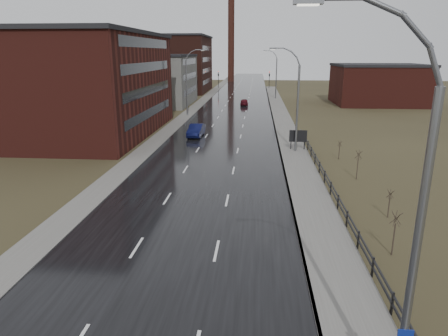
% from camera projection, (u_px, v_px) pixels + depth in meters
% --- Properties ---
extents(road, '(14.00, 300.00, 0.06)m').
position_uv_depth(road, '(231.00, 118.00, 68.61)').
color(road, black).
rests_on(road, ground).
extents(sidewalk_right, '(3.20, 180.00, 0.18)m').
position_uv_depth(sidewalk_right, '(294.00, 154.00, 43.98)').
color(sidewalk_right, '#595651').
rests_on(sidewalk_right, ground).
extents(curb_right, '(0.16, 180.00, 0.18)m').
position_uv_depth(curb_right, '(280.00, 153.00, 44.10)').
color(curb_right, slate).
rests_on(curb_right, ground).
extents(sidewalk_left, '(2.40, 260.00, 0.12)m').
position_uv_depth(sidewalk_left, '(184.00, 117.00, 69.25)').
color(sidewalk_left, '#595651').
rests_on(sidewalk_left, ground).
extents(warehouse_near, '(22.44, 28.56, 13.50)m').
position_uv_depth(warehouse_near, '(70.00, 84.00, 54.04)').
color(warehouse_near, '#471914').
rests_on(warehouse_near, ground).
extents(warehouse_mid, '(16.32, 20.40, 10.50)m').
position_uv_depth(warehouse_mid, '(153.00, 79.00, 85.81)').
color(warehouse_mid, slate).
rests_on(warehouse_mid, ground).
extents(warehouse_far, '(26.52, 24.48, 15.50)m').
position_uv_depth(warehouse_far, '(162.00, 64.00, 114.23)').
color(warehouse_far, '#331611').
rests_on(warehouse_far, ground).
extents(building_right, '(18.36, 16.32, 8.50)m').
position_uv_depth(building_right, '(378.00, 84.00, 86.09)').
color(building_right, '#471914').
rests_on(building_right, ground).
extents(smokestack, '(2.70, 2.70, 30.70)m').
position_uv_depth(smokestack, '(231.00, 40.00, 150.94)').
color(smokestack, '#331611').
rests_on(smokestack, ground).
extents(streetlight_main, '(3.91, 0.29, 12.11)m').
position_uv_depth(streetlight_main, '(406.00, 235.00, 10.74)').
color(streetlight_main, slate).
rests_on(streetlight_main, ground).
extents(streetlight_right_mid, '(3.36, 0.28, 11.35)m').
position_uv_depth(streetlight_right_mid, '(295.00, 100.00, 43.35)').
color(streetlight_right_mid, slate).
rests_on(streetlight_right_mid, ground).
extents(streetlight_left, '(3.36, 0.28, 11.35)m').
position_uv_depth(streetlight_left, '(188.00, 82.00, 69.52)').
color(streetlight_left, slate).
rests_on(streetlight_left, ground).
extents(streetlight_right_far, '(3.36, 0.28, 11.35)m').
position_uv_depth(streetlight_right_far, '(275.00, 74.00, 95.04)').
color(streetlight_right_far, slate).
rests_on(streetlight_right_far, ground).
extents(guardrail, '(0.10, 53.05, 1.10)m').
position_uv_depth(guardrail, '(340.00, 203.00, 27.70)').
color(guardrail, black).
rests_on(guardrail, ground).
extents(shrub_c, '(0.61, 0.64, 2.57)m').
position_uv_depth(shrub_c, '(394.00, 232.00, 21.73)').
color(shrub_c, '#382D23').
rests_on(shrub_c, ground).
extents(shrub_d, '(0.47, 0.50, 1.97)m').
position_uv_depth(shrub_d, '(389.00, 203.00, 26.84)').
color(shrub_d, '#382D23').
rests_on(shrub_d, ground).
extents(shrub_e, '(0.62, 0.65, 2.63)m').
position_uv_depth(shrub_e, '(358.00, 164.00, 34.95)').
color(shrub_e, '#382D23').
rests_on(shrub_e, ground).
extents(shrub_f, '(0.47, 0.49, 1.96)m').
position_uv_depth(shrub_f, '(339.00, 150.00, 41.73)').
color(shrub_f, '#382D23').
rests_on(shrub_f, ground).
extents(billboard, '(1.99, 0.17, 2.39)m').
position_uv_depth(billboard, '(298.00, 137.00, 45.14)').
color(billboard, black).
rests_on(billboard, ground).
extents(traffic_light_left, '(0.58, 2.73, 5.30)m').
position_uv_depth(traffic_light_left, '(218.00, 73.00, 125.41)').
color(traffic_light_left, black).
rests_on(traffic_light_left, ground).
extents(traffic_light_right, '(0.58, 2.73, 5.30)m').
position_uv_depth(traffic_light_right, '(269.00, 73.00, 124.14)').
color(traffic_light_right, black).
rests_on(traffic_light_right, ground).
extents(car_near, '(1.90, 4.99, 1.62)m').
position_uv_depth(car_near, '(196.00, 131.00, 53.02)').
color(car_near, '#0B0E37').
rests_on(car_near, ground).
extents(car_far, '(1.77, 4.16, 1.40)m').
position_uv_depth(car_far, '(244.00, 102.00, 84.45)').
color(car_far, '#4D0C16').
rests_on(car_far, ground).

